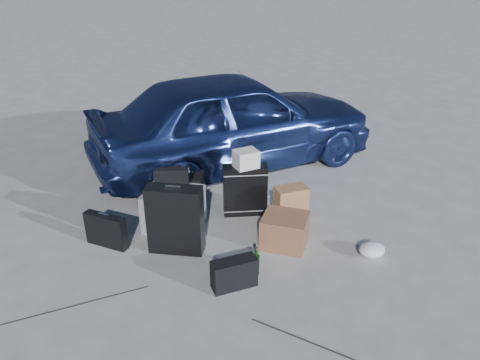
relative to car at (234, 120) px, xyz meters
name	(u,v)px	position (x,y,z in m)	size (l,w,h in m)	color
ground	(218,267)	(-0.37, -2.41, -0.67)	(60.00, 60.00, 0.00)	#ABABA6
car	(234,120)	(0.00, 0.00, 0.00)	(1.58, 3.93, 1.34)	navy
pelican_case	(174,209)	(-0.81, -1.61, -0.45)	(0.60, 0.49, 0.43)	#A7AAAC
laptop_bag	(172,180)	(-0.81, -1.61, -0.10)	(0.36, 0.09, 0.27)	black
briefcase	(106,230)	(-1.49, -1.92, -0.49)	(0.46, 0.10, 0.36)	black
suitcase_left	(175,220)	(-0.77, -2.07, -0.31)	(0.55, 0.20, 0.72)	black
suitcase_right	(245,190)	(0.00, -1.39, -0.37)	(0.50, 0.18, 0.60)	black
white_carton	(246,159)	(0.01, -1.41, 0.03)	(0.25, 0.20, 0.20)	silver
duffel_bag	(171,189)	(-0.86, -1.07, -0.48)	(0.77, 0.33, 0.39)	black
flat_box_white	(170,171)	(-0.86, -1.06, -0.25)	(0.42, 0.32, 0.07)	silver
flat_box_black	(170,166)	(-0.85, -1.05, -0.18)	(0.27, 0.19, 0.06)	black
kraft_bag	(291,206)	(0.48, -1.68, -0.44)	(0.34, 0.21, 0.46)	#A36C47
cardboard_box	(285,231)	(0.34, -2.08, -0.50)	(0.45, 0.40, 0.34)	#8D593D
plastic_bag	(372,250)	(1.18, -2.36, -0.60)	(0.27, 0.23, 0.15)	white
messenger_bag	(234,274)	(-0.24, -2.71, -0.53)	(0.41, 0.15, 0.29)	black
green_bottle	(256,262)	(-0.02, -2.54, -0.53)	(0.07, 0.07, 0.28)	black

